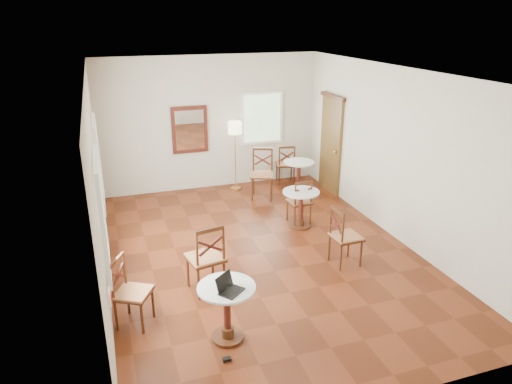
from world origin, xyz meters
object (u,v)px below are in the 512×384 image
chair_mid_b (344,236)px  cafe_table_back (299,173)px  chair_mid_a (300,202)px  cafe_table_mid (301,205)px  chair_near_b (131,292)px  navy_mug (223,282)px  laptop (228,287)px  chair_near_a (206,258)px  water_glass (229,282)px  cafe_table_near (227,307)px  mouse (227,289)px  chair_back_a (286,164)px  power_adapter (227,359)px  floor_lamp (235,132)px  chair_back_b (262,174)px

chair_mid_b → cafe_table_back: bearing=-13.4°
cafe_table_back → chair_mid_a: 1.68m
cafe_table_mid → chair_near_b: bearing=-147.7°
cafe_table_mid → navy_mug: bearing=-129.1°
chair_mid_b → laptop: size_ratio=2.65×
cafe_table_back → chair_near_a: chair_near_a is taller
chair_near_a → water_glass: 1.20m
chair_near_b → laptop: 1.39m
cafe_table_mid → laptop: bearing=-127.3°
navy_mug → water_glass: (0.05, -0.04, 0.01)m
chair_mid_b → navy_mug: chair_mid_b is taller
cafe_table_near → mouse: bearing=-103.1°
navy_mug → water_glass: size_ratio=1.13×
chair_mid_b → water_glass: bearing=115.9°
cafe_table_back → mouse: mouse is taller
chair_back_a → laptop: bearing=73.9°
cafe_table_mid → laptop: size_ratio=1.95×
power_adapter → floor_lamp: bearing=72.8°
chair_back_a → mouse: chair_back_a is taller
cafe_table_back → laptop: 5.43m
cafe_table_mid → chair_near_a: size_ratio=0.68×
cafe_table_mid → chair_back_b: 1.72m
cafe_table_back → navy_mug: (-2.91, -4.44, 0.35)m
cafe_table_near → chair_back_b: (2.00, 4.46, 0.07)m
cafe_table_back → navy_mug: navy_mug is taller
chair_near_a → chair_mid_a: (2.23, 1.76, -0.09)m
chair_back_a → navy_mug: 5.89m
cafe_table_near → chair_near_b: size_ratio=0.80×
chair_near_a → chair_back_a: (2.84, 4.01, -0.06)m
chair_near_b → chair_mid_a: 4.00m
chair_near_a → chair_back_b: (2.00, 3.29, 0.01)m
chair_back_a → water_glass: chair_back_a is taller
water_glass → chair_mid_a: bearing=53.0°
cafe_table_back → chair_mid_b: (-0.61, -3.25, 0.04)m
chair_mid_a → floor_lamp: (-0.64, 2.22, 0.90)m
floor_lamp → navy_mug: floor_lamp is taller
cafe_table_back → chair_near_b: (-3.97, -3.78, 0.02)m
cafe_table_back → navy_mug: bearing=-123.2°
cafe_table_mid → navy_mug: 3.51m
laptop → cafe_table_mid: bearing=13.4°
chair_near_b → laptop: bearing=-97.2°
laptop → chair_back_a: bearing=22.4°
cafe_table_back → floor_lamp: 1.70m
chair_near_a → water_glass: (0.02, -1.17, 0.27)m
cafe_table_near → chair_back_a: 5.91m
chair_near_a → chair_back_a: chair_near_a is taller
power_adapter → chair_back_b: bearing=66.4°
cafe_table_near → cafe_table_mid: 3.51m
mouse → navy_mug: 0.12m
chair_mid_b → cafe_table_near: bearing=115.6°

